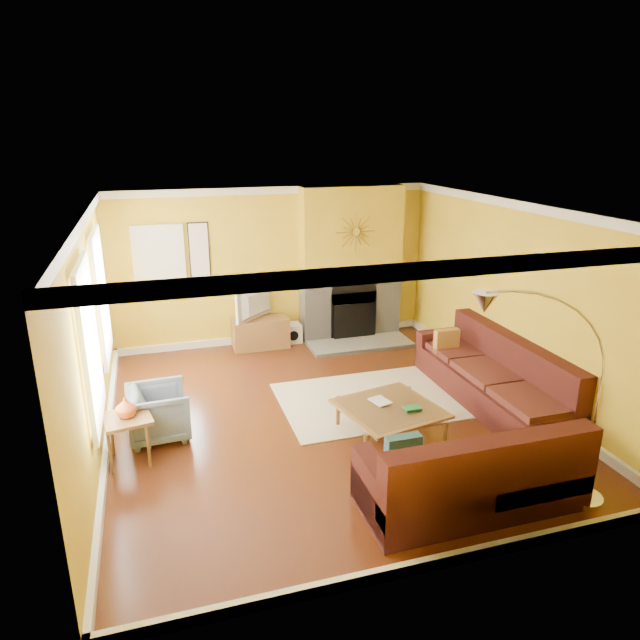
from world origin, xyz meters
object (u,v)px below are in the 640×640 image
object	(u,v)px
side_table	(129,439)
arc_lamp	(544,407)
sectional_sofa	(439,397)
armchair	(159,412)
coffee_table	(389,422)
media_console	(261,333)

from	to	relation	value
side_table	arc_lamp	distance (m)	4.41
side_table	arc_lamp	world-z (taller)	arc_lamp
sectional_sofa	armchair	size ratio (longest dim) A/B	5.30
armchair	side_table	distance (m)	0.57
coffee_table	armchair	size ratio (longest dim) A/B	1.52
media_console	side_table	xyz separation A→B (m)	(-2.11, -3.12, 0.01)
side_table	media_console	bearing A→B (deg)	55.89
armchair	arc_lamp	bearing A→B (deg)	-129.68
sectional_sofa	armchair	xyz separation A→B (m)	(-3.34, 0.81, -0.12)
armchair	arc_lamp	world-z (taller)	arc_lamp
armchair	side_table	world-z (taller)	armchair
media_console	armchair	bearing A→B (deg)	-123.76
media_console	armchair	xyz separation A→B (m)	(-1.78, -2.66, 0.06)
media_console	side_table	size ratio (longest dim) A/B	1.73
sectional_sofa	coffee_table	bearing A→B (deg)	-176.81
media_console	side_table	distance (m)	3.77
sectional_sofa	side_table	distance (m)	3.70
coffee_table	sectional_sofa	bearing A→B (deg)	3.19
arc_lamp	side_table	bearing A→B (deg)	150.78
side_table	arc_lamp	xyz separation A→B (m)	(3.77, -2.11, 0.87)
sectional_sofa	coffee_table	size ratio (longest dim) A/B	3.49
coffee_table	armchair	distance (m)	2.80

